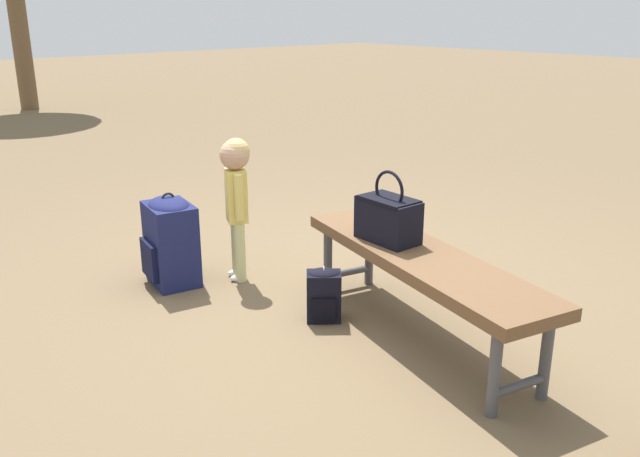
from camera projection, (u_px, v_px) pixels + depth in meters
The scene contains 6 objects.
ground_plane at pixel (335, 292), 3.90m from camera, with size 40.00×40.00×0.00m, color brown.
park_bench at pixel (422, 265), 3.25m from camera, with size 1.65×0.77×0.45m.
handbag at pixel (388, 217), 3.38m from camera, with size 0.33×0.20×0.37m.
child_standing at pixel (236, 187), 3.93m from camera, with size 0.22×0.18×0.87m.
backpack_large at pixel (171, 239), 3.95m from camera, with size 0.38×0.34×0.57m.
backpack_small at pixel (324, 293), 3.52m from camera, with size 0.22×0.22×0.30m.
Camera 1 is at (-2.62, 2.45, 1.59)m, focal length 37.46 mm.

